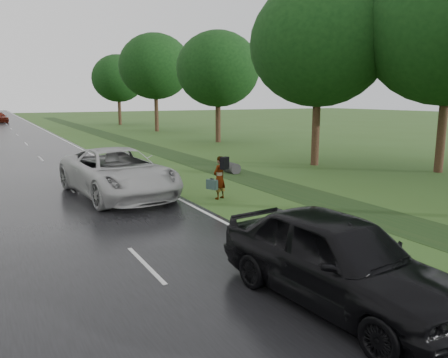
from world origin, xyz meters
TOP-DOWN VIEW (x-y plane):
  - edge_stripe_east at (6.75, 45.00)m, footprint 0.12×180.00m
  - drainage_ditch at (11.50, 18.71)m, footprint 2.20×120.00m
  - tree_east_b at (17.00, 10.00)m, footprint 7.60×7.60m
  - tree_east_c at (18.20, 24.00)m, footprint 7.00×7.00m
  - tree_east_d at (17.80, 38.00)m, footprint 8.00×8.00m
  - tree_east_f at (17.50, 52.00)m, footprint 7.20×7.20m
  - pedestrian at (8.19, 5.13)m, footprint 0.87×0.68m
  - white_pickup at (4.94, 7.43)m, footprint 3.64×6.84m
  - dark_sedan at (6.00, -3.52)m, footprint 2.48×5.24m

SIDE VIEW (x-z plane):
  - drainage_ditch at x=11.50m, z-range -0.24..0.32m
  - edge_stripe_east at x=6.75m, z-range 0.04..0.05m
  - pedestrian at x=8.19m, z-range 0.03..1.67m
  - dark_sedan at x=6.00m, z-range 0.04..1.77m
  - white_pickup at x=4.94m, z-range 0.04..1.87m
  - tree_east_c at x=18.20m, z-range 1.49..10.78m
  - tree_east_f at x=17.50m, z-range 1.56..11.18m
  - tree_east_b at x=17.00m, z-range 1.63..11.74m
  - tree_east_d at x=17.80m, z-range 1.77..12.53m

